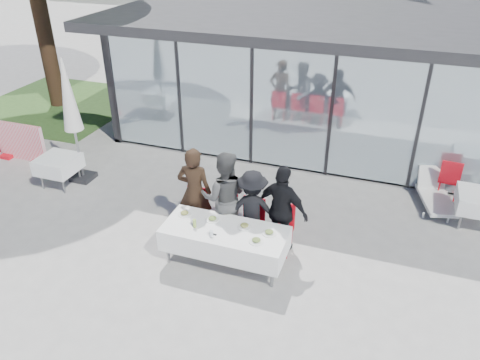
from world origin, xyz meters
name	(u,v)px	position (x,y,z in m)	size (l,w,h in m)	color
ground	(230,266)	(0.00, 0.00, 0.00)	(90.00, 90.00, 0.00)	#A09D98
pavilion	(390,52)	(2.00, 8.16, 2.15)	(14.80, 8.80, 3.44)	gray
dining_table	(225,239)	(-0.12, 0.09, 0.54)	(2.26, 0.96, 0.75)	white
diner_a	(195,192)	(-1.03, 0.80, 0.94)	(0.69, 0.69, 1.88)	#302015
diner_chair_a	(196,208)	(-1.03, 0.84, 0.54)	(0.44, 0.44, 0.97)	red
diner_b	(225,197)	(-0.40, 0.80, 0.95)	(0.92, 0.92, 1.89)	#515151
diner_chair_b	(225,214)	(-0.40, 0.84, 0.54)	(0.44, 0.44, 0.97)	red
diner_c	(252,209)	(0.16, 0.80, 0.80)	(1.03, 1.03, 1.60)	black
diner_chair_c	(252,219)	(0.16, 0.84, 0.54)	(0.44, 0.44, 0.97)	red
diner_d	(282,210)	(0.74, 0.80, 0.90)	(1.05, 1.05, 1.80)	black
diner_chair_d	(282,225)	(0.74, 0.84, 0.54)	(0.44, 0.44, 0.97)	red
plate_a	(185,213)	(-1.01, 0.27, 0.78)	(0.26, 0.26, 0.07)	white
plate_b	(213,219)	(-0.44, 0.28, 0.78)	(0.26, 0.26, 0.07)	white
plate_c	(244,226)	(0.19, 0.26, 0.78)	(0.26, 0.26, 0.07)	white
plate_d	(269,233)	(0.67, 0.22, 0.78)	(0.26, 0.26, 0.07)	white
plate_extra	(256,241)	(0.52, -0.08, 0.78)	(0.26, 0.26, 0.07)	white
juice_bottle	(195,223)	(-0.66, -0.03, 0.83)	(0.06, 0.06, 0.16)	#91B049
drinking_glasses	(211,233)	(-0.28, -0.18, 0.80)	(0.07, 0.07, 0.10)	silver
folded_eyeglasses	(213,234)	(-0.27, -0.14, 0.76)	(0.14, 0.03, 0.01)	black
spare_table_left	(58,164)	(-4.85, 1.47, 0.55)	(0.86, 0.86, 0.74)	white
spare_table_right	(479,202)	(4.34, 2.96, 0.55)	(0.86, 0.86, 0.74)	white
spare_chair_b	(449,177)	(3.81, 3.88, 0.54)	(0.47, 0.47, 0.97)	red
market_umbrella	(69,103)	(-4.55, 1.88, 1.97)	(0.50, 0.50, 3.00)	black
lounger	(435,193)	(3.55, 3.56, 0.26)	(0.93, 1.44, 0.72)	silver
grass_patch	(59,104)	(-8.50, 6.00, 0.01)	(5.00, 5.00, 0.02)	#385926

